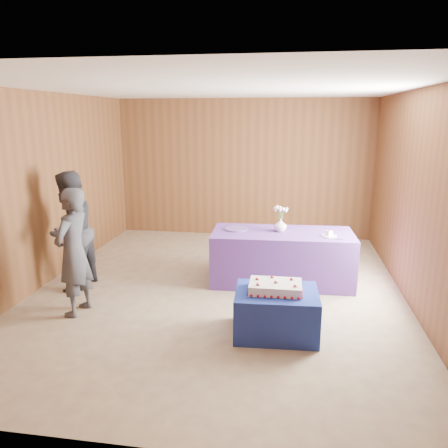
% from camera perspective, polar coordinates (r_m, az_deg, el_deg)
% --- Properties ---
extents(ground, '(6.00, 6.00, 0.00)m').
position_cam_1_polar(ground, '(6.14, -0.78, -8.71)').
color(ground, tan).
rests_on(ground, ground).
extents(room_shell, '(5.04, 6.04, 2.72)m').
position_cam_1_polar(room_shell, '(5.69, -0.84, 8.30)').
color(room_shell, brown).
rests_on(room_shell, ground).
extents(cake_table, '(0.93, 0.74, 0.50)m').
position_cam_1_polar(cake_table, '(4.95, 6.84, -11.41)').
color(cake_table, '#1B2195').
rests_on(cake_table, ground).
extents(serving_table, '(2.04, 0.99, 0.75)m').
position_cam_1_polar(serving_table, '(6.39, 7.56, -4.30)').
color(serving_table, '#52348F').
rests_on(serving_table, ground).
extents(sheet_cake, '(0.60, 0.41, 0.14)m').
position_cam_1_polar(sheet_cake, '(4.83, 6.73, -8.16)').
color(sheet_cake, white).
rests_on(sheet_cake, cake_table).
extents(vase, '(0.24, 0.24, 0.19)m').
position_cam_1_polar(vase, '(6.30, 7.38, -0.13)').
color(vase, silver).
rests_on(vase, serving_table).
extents(flower_spray, '(0.21, 0.21, 0.16)m').
position_cam_1_polar(flower_spray, '(6.25, 7.44, 1.89)').
color(flower_spray, '#326628').
rests_on(flower_spray, vase).
extents(platter, '(0.37, 0.37, 0.02)m').
position_cam_1_polar(platter, '(6.36, 1.59, -0.67)').
color(platter, '#5F4890').
rests_on(platter, serving_table).
extents(plate, '(0.27, 0.27, 0.01)m').
position_cam_1_polar(plate, '(6.20, 13.55, -1.48)').
color(plate, white).
rests_on(plate, serving_table).
extents(cake_slice, '(0.10, 0.10, 0.09)m').
position_cam_1_polar(cake_slice, '(6.19, 13.57, -1.13)').
color(cake_slice, white).
rests_on(cake_slice, plate).
extents(knife, '(0.26, 0.07, 0.00)m').
position_cam_1_polar(knife, '(6.07, 14.06, -1.89)').
color(knife, '#BCBCC1').
rests_on(knife, serving_table).
extents(guest_left, '(0.44, 0.61, 1.56)m').
position_cam_1_polar(guest_left, '(5.52, -19.07, -3.51)').
color(guest_left, '#3C3D47').
rests_on(guest_left, ground).
extents(guest_right, '(0.66, 0.83, 1.65)m').
position_cam_1_polar(guest_right, '(6.35, -19.44, -0.88)').
color(guest_right, '#33343D').
rests_on(guest_right, ground).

